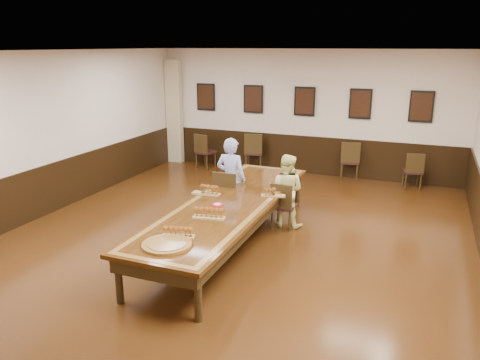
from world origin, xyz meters
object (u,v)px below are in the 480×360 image
at_px(spare_chair_a, 206,151).
at_px(person_man, 231,179).
at_px(spare_chair_b, 254,151).
at_px(chair_man, 229,196).
at_px(spare_chair_c, 349,160).
at_px(chair_woman, 284,205).
at_px(conference_table, 229,210).
at_px(spare_chair_d, 413,170).
at_px(carved_platter, 167,244).
at_px(person_woman, 286,190).

relative_size(spare_chair_a, person_man, 0.60).
height_order(spare_chair_a, spare_chair_b, spare_chair_b).
distance_m(chair_man, spare_chair_c, 4.18).
height_order(chair_woman, conference_table, chair_woman).
bearing_deg(spare_chair_d, spare_chair_b, -15.55).
relative_size(chair_man, carved_platter, 1.36).
bearing_deg(carved_platter, chair_man, 97.35).
xyz_separation_m(spare_chair_b, spare_chair_d, (4.07, -0.22, -0.07)).
height_order(spare_chair_a, person_woman, person_woman).
xyz_separation_m(chair_man, person_man, (0.00, 0.11, 0.30)).
height_order(person_man, conference_table, person_man).
distance_m(person_man, carved_platter, 3.09).
bearing_deg(carved_platter, person_woman, 77.26).
relative_size(chair_woman, spare_chair_b, 0.86).
xyz_separation_m(chair_man, chair_woman, (1.08, 0.07, -0.07)).
relative_size(chair_woman, person_woman, 0.64).
distance_m(spare_chair_a, person_man, 4.05).
bearing_deg(person_man, person_woman, -176.03).
distance_m(person_woman, conference_table, 1.34).
height_order(spare_chair_b, carved_platter, spare_chair_b).
bearing_deg(conference_table, spare_chair_b, 105.20).
bearing_deg(spare_chair_b, chair_woman, 106.56).
height_order(spare_chair_a, conference_table, spare_chair_a).
xyz_separation_m(spare_chair_b, spare_chair_c, (2.55, 0.03, -0.02)).
distance_m(chair_woman, spare_chair_c, 3.80).
distance_m(spare_chair_a, spare_chair_d, 5.40).
xyz_separation_m(spare_chair_d, person_woman, (-2.11, -3.42, 0.25)).
relative_size(spare_chair_b, carved_platter, 1.37).
xyz_separation_m(chair_man, carved_platter, (0.38, -2.95, 0.27)).
bearing_deg(spare_chair_b, spare_chair_c, 169.44).
distance_m(spare_chair_b, spare_chair_d, 4.08).
bearing_deg(spare_chair_b, spare_chair_d, 165.84).
bearing_deg(spare_chair_a, person_man, 135.90).
bearing_deg(chair_woman, spare_chair_b, -59.89).
xyz_separation_m(spare_chair_b, carved_platter, (1.25, -6.76, 0.26)).
distance_m(spare_chair_c, carved_platter, 6.91).
height_order(chair_man, conference_table, chair_man).
bearing_deg(chair_woman, carved_platter, 79.37).
height_order(spare_chair_c, person_man, person_man).
relative_size(person_woman, conference_table, 0.28).
distance_m(chair_man, person_woman, 1.11).
xyz_separation_m(spare_chair_a, spare_chair_c, (3.87, 0.33, 0.01)).
bearing_deg(chair_man, spare_chair_d, -130.88).
height_order(conference_table, carved_platter, carved_platter).
xyz_separation_m(person_woman, carved_platter, (-0.71, -3.12, 0.09)).
relative_size(chair_woman, spare_chair_a, 0.91).
bearing_deg(person_man, chair_man, 90.00).
bearing_deg(conference_table, chair_woman, 58.65).
height_order(spare_chair_a, spare_chair_d, spare_chair_a).
xyz_separation_m(chair_man, spare_chair_d, (3.20, 3.59, -0.07)).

